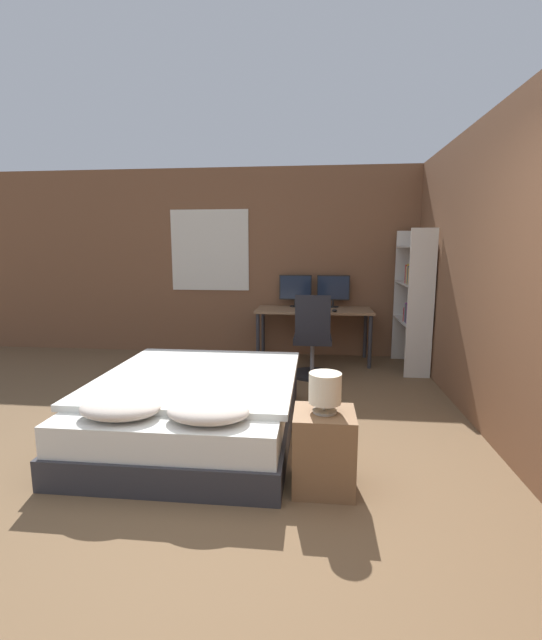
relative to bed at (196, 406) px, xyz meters
name	(u,v)px	position (x,y,z in m)	size (l,w,h in m)	color
ground_plane	(250,523)	(0.64, -1.15, -0.25)	(20.00, 20.00, 0.00)	brown
wall_back	(291,263)	(0.62, 2.89, 1.10)	(12.00, 0.08, 2.70)	brown
wall_side_right	(493,275)	(2.44, 0.35, 1.10)	(0.06, 12.00, 2.70)	brown
bed	(196,406)	(0.00, 0.00, 0.00)	(1.65, 2.03, 0.57)	#2D2D33
nightstand	(324,450)	(1.06, -0.73, 0.01)	(0.40, 0.37, 0.52)	brown
bedside_lamp	(325,389)	(1.06, -0.73, 0.43)	(0.21, 0.21, 0.26)	gray
desk	(314,315)	(0.97, 2.49, 0.41)	(1.58, 0.67, 0.74)	#846042
monitor_left	(295,289)	(0.70, 2.72, 0.75)	(0.46, 0.16, 0.45)	black
monitor_right	(333,289)	(1.23, 2.72, 0.75)	(0.46, 0.16, 0.45)	black
keyboard	(314,311)	(0.97, 2.26, 0.50)	(0.36, 0.13, 0.02)	black
computer_mouse	(334,311)	(1.24, 2.26, 0.51)	(0.07, 0.05, 0.04)	black
office_chair	(312,344)	(0.96, 1.73, 0.17)	(0.52, 0.52, 1.03)	black
bookshelf	(415,294)	(2.24, 2.18, 0.75)	(0.31, 0.93, 1.80)	beige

